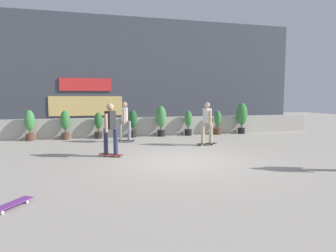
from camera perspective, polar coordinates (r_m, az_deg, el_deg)
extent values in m
plane|color=#A8A093|center=(8.80, 2.46, -6.76)|extent=(48.00, 48.00, 0.00)
cube|color=#B2ADA3|center=(14.52, -4.45, -0.10)|extent=(18.00, 0.40, 0.90)
cube|color=#424751|center=(18.45, -6.72, 9.79)|extent=(20.00, 2.00, 6.50)
cube|color=#F23333|center=(17.20, -15.71, 7.76)|extent=(2.80, 0.08, 0.70)
cube|color=#F2CC72|center=(17.20, -15.61, 3.77)|extent=(4.00, 0.06, 1.10)
cylinder|color=brown|center=(14.13, -25.22, -1.99)|extent=(0.36, 0.36, 0.30)
cylinder|color=brown|center=(14.11, -25.26, -1.09)|extent=(0.06, 0.06, 0.15)
ellipsoid|color=#428C47|center=(14.06, -25.35, 1.02)|extent=(0.43, 0.43, 0.89)
cylinder|color=brown|center=(13.93, -19.28, -1.87)|extent=(0.36, 0.36, 0.30)
cylinder|color=brown|center=(13.91, -19.31, -0.96)|extent=(0.06, 0.06, 0.15)
ellipsoid|color=#387F3D|center=(13.86, -19.37, 1.10)|extent=(0.42, 0.42, 0.85)
cylinder|color=#2D2823|center=(13.88, -13.33, -1.74)|extent=(0.36, 0.36, 0.30)
cylinder|color=brown|center=(13.86, -13.35, -0.81)|extent=(0.06, 0.06, 0.15)
ellipsoid|color=#2D6B33|center=(13.82, -13.40, 1.04)|extent=(0.37, 0.37, 0.75)
cylinder|color=#2D2823|center=(14.00, -6.83, -1.56)|extent=(0.36, 0.36, 0.30)
cylinder|color=brown|center=(13.98, -6.84, -0.65)|extent=(0.06, 0.06, 0.15)
ellipsoid|color=#235B2D|center=(13.93, -6.86, 1.38)|extent=(0.41, 0.41, 0.84)
cylinder|color=black|center=(14.25, -1.36, -1.40)|extent=(0.36, 0.36, 0.30)
cylinder|color=brown|center=(14.22, -1.36, -0.50)|extent=(0.06, 0.06, 0.15)
ellipsoid|color=#428C47|center=(14.17, -1.36, 1.85)|extent=(0.50, 0.50, 1.02)
cylinder|color=black|center=(14.62, 3.94, -1.23)|extent=(0.36, 0.36, 0.30)
cylinder|color=brown|center=(14.60, 3.95, -0.36)|extent=(0.06, 0.06, 0.15)
ellipsoid|color=#387F3D|center=(14.56, 3.96, 1.47)|extent=(0.38, 0.38, 0.79)
cylinder|color=brown|center=(15.19, 9.59, -1.04)|extent=(0.36, 0.36, 0.30)
cylinder|color=brown|center=(15.17, 9.61, -0.20)|extent=(0.06, 0.06, 0.15)
ellipsoid|color=#387F3D|center=(15.13, 9.64, 1.52)|extent=(0.37, 0.37, 0.76)
cylinder|color=black|center=(15.79, 14.08, -0.89)|extent=(0.36, 0.36, 0.30)
cylinder|color=brown|center=(15.77, 14.10, -0.07)|extent=(0.06, 0.06, 0.15)
ellipsoid|color=#387F3D|center=(15.72, 14.16, 2.27)|extent=(0.56, 0.56, 1.14)
cube|color=black|center=(11.68, 7.53, -3.41)|extent=(0.82, 0.31, 0.02)
cylinder|color=silver|center=(11.88, 8.42, -3.46)|extent=(0.06, 0.04, 0.06)
cylinder|color=silver|center=(11.75, 8.83, -3.57)|extent=(0.06, 0.04, 0.06)
cylinder|color=silver|center=(11.62, 6.22, -3.63)|extent=(0.06, 0.04, 0.06)
cylinder|color=silver|center=(11.49, 6.61, -3.74)|extent=(0.06, 0.04, 0.06)
cylinder|color=tan|center=(11.71, 8.32, -1.32)|extent=(0.14, 0.14, 0.82)
cylinder|color=tan|center=(11.53, 6.79, -1.41)|extent=(0.14, 0.14, 0.82)
cube|color=white|center=(11.56, 7.60, 2.03)|extent=(0.25, 0.39, 0.56)
sphere|color=tan|center=(11.54, 7.63, 4.06)|extent=(0.22, 0.22, 0.22)
cylinder|color=tan|center=(11.76, 7.02, 1.71)|extent=(0.09, 0.09, 0.58)
cylinder|color=tan|center=(11.36, 8.20, 1.56)|extent=(0.09, 0.09, 0.58)
cube|color=maroon|center=(9.57, -11.03, -5.45)|extent=(0.77, 0.63, 0.02)
cylinder|color=silver|center=(9.66, -12.59, -5.62)|extent=(0.06, 0.06, 0.06)
cylinder|color=silver|center=(9.79, -12.06, -5.46)|extent=(0.06, 0.06, 0.06)
cylinder|color=silver|center=(9.38, -9.94, -5.90)|extent=(0.06, 0.06, 0.06)
cylinder|color=silver|center=(9.51, -9.43, -5.73)|extent=(0.06, 0.06, 0.06)
cylinder|color=#282D4C|center=(9.60, -11.98, -2.90)|extent=(0.14, 0.14, 0.82)
cylinder|color=#282D4C|center=(9.41, -10.15, -3.03)|extent=(0.14, 0.14, 0.82)
cube|color=#262628|center=(9.43, -11.15, 1.18)|extent=(0.37, 0.41, 0.56)
sphere|color=tan|center=(9.41, -11.20, 3.68)|extent=(0.22, 0.22, 0.22)
cylinder|color=tan|center=(9.24, -11.92, 0.58)|extent=(0.09, 0.09, 0.58)
cylinder|color=tan|center=(9.63, -10.39, 0.81)|extent=(0.09, 0.09, 0.58)
cube|color=black|center=(12.51, -8.34, -2.82)|extent=(0.82, 0.39, 0.02)
cylinder|color=silver|center=(12.48, -9.58, -3.04)|extent=(0.06, 0.04, 0.06)
cylinder|color=silver|center=(12.64, -9.46, -2.93)|extent=(0.06, 0.04, 0.06)
cylinder|color=silver|center=(12.41, -7.20, -3.06)|extent=(0.06, 0.04, 0.06)
cylinder|color=silver|center=(12.56, -7.11, -2.95)|extent=(0.06, 0.04, 0.06)
cylinder|color=gray|center=(12.49, -9.19, -0.91)|extent=(0.14, 0.14, 0.82)
cylinder|color=gray|center=(12.43, -7.55, -0.91)|extent=(0.14, 0.14, 0.82)
cube|color=white|center=(12.40, -8.41, 2.26)|extent=(0.28, 0.40, 0.56)
sphere|color=tan|center=(12.38, -8.44, 4.15)|extent=(0.22, 0.22, 0.22)
cylinder|color=tan|center=(12.17, -8.57, 1.82)|extent=(0.09, 0.09, 0.58)
cylinder|color=tan|center=(12.64, -8.26, 1.96)|extent=(0.09, 0.09, 0.58)
cube|color=#72338C|center=(5.83, -28.15, -13.24)|extent=(0.60, 0.78, 0.02)
cylinder|color=silver|center=(6.06, -26.83, -12.83)|extent=(0.06, 0.06, 0.06)
cylinder|color=silver|center=(5.95, -25.72, -13.11)|extent=(0.06, 0.06, 0.06)
cylinder|color=silver|center=(5.62, -29.55, -14.42)|extent=(0.06, 0.06, 0.06)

